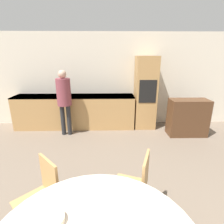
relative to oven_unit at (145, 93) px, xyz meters
name	(u,v)px	position (x,y,z in m)	size (l,w,h in m)	color
wall_back	(112,80)	(-0.90, 0.34, 0.31)	(7.14, 0.05, 2.60)	silver
kitchen_counter	(75,111)	(-1.97, -0.01, -0.51)	(3.31, 0.60, 0.92)	tan
oven_unit	(145,93)	(0.00, 0.00, 0.00)	(0.56, 0.59, 1.97)	tan
sideboard	(188,117)	(1.00, -0.60, -0.52)	(0.95, 0.45, 0.94)	#51331E
chair_far_left	(43,194)	(-1.76, -3.18, -0.49)	(0.57, 0.57, 0.89)	tan
chair_far_right	(137,184)	(-0.69, -3.05, -0.49)	(0.51, 0.51, 0.89)	tan
person_standing	(64,96)	(-2.12, -0.52, 0.04)	(0.35, 0.35, 1.65)	#262628
bowl_near	(53,220)	(-1.44, -3.76, -0.19)	(0.17, 0.17, 0.05)	beige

